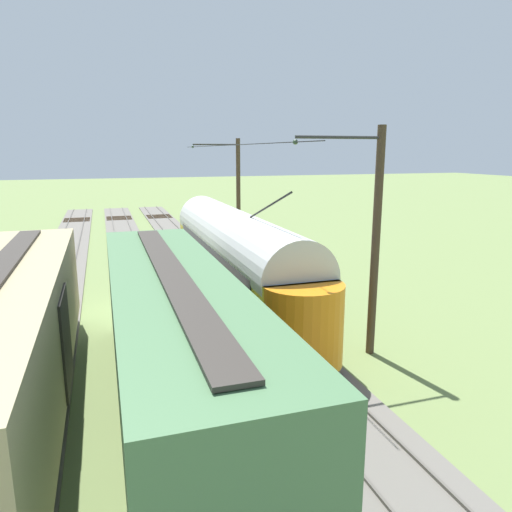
{
  "coord_description": "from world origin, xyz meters",
  "views": [
    {
      "loc": [
        1.49,
        20.26,
        6.91
      ],
      "look_at": [
        -4.84,
        0.7,
        2.35
      ],
      "focal_mm": 33.22,
      "sensor_mm": 36.0,
      "label": 1
    }
  ],
  "objects_px": {
    "vintage_streetcar": "(235,255)",
    "catenary_pole_mid_near": "(374,239)",
    "catenary_pole_foreground": "(237,196)",
    "coach_adjacent": "(174,340)",
    "coach_far_siding": "(3,344)"
  },
  "relations": [
    {
      "from": "vintage_streetcar",
      "to": "catenary_pole_mid_near",
      "type": "xyz_separation_m",
      "value": [
        -2.87,
        6.91,
        1.78
      ]
    },
    {
      "from": "vintage_streetcar",
      "to": "catenary_pole_foreground",
      "type": "height_order",
      "value": "catenary_pole_foreground"
    },
    {
      "from": "vintage_streetcar",
      "to": "coach_adjacent",
      "type": "relative_size",
      "value": 1.3
    },
    {
      "from": "coach_adjacent",
      "to": "catenary_pole_mid_near",
      "type": "relative_size",
      "value": 1.78
    },
    {
      "from": "catenary_pole_mid_near",
      "to": "coach_adjacent",
      "type": "bearing_deg",
      "value": 16.05
    },
    {
      "from": "vintage_streetcar",
      "to": "coach_adjacent",
      "type": "xyz_separation_m",
      "value": [
        4.12,
        8.92,
        -0.1
      ]
    },
    {
      "from": "vintage_streetcar",
      "to": "coach_adjacent",
      "type": "height_order",
      "value": "vintage_streetcar"
    },
    {
      "from": "coach_adjacent",
      "to": "catenary_pole_foreground",
      "type": "distance_m",
      "value": 20.12
    },
    {
      "from": "vintage_streetcar",
      "to": "coach_far_siding",
      "type": "distance_m",
      "value": 11.39
    },
    {
      "from": "coach_far_siding",
      "to": "vintage_streetcar",
      "type": "bearing_deg",
      "value": -136.38
    },
    {
      "from": "catenary_pole_foreground",
      "to": "catenary_pole_mid_near",
      "type": "distance_m",
      "value": 16.76
    },
    {
      "from": "coach_far_siding",
      "to": "catenary_pole_foreground",
      "type": "height_order",
      "value": "catenary_pole_foreground"
    },
    {
      "from": "coach_adjacent",
      "to": "catenary_pole_mid_near",
      "type": "bearing_deg",
      "value": -163.95
    },
    {
      "from": "catenary_pole_foreground",
      "to": "catenary_pole_mid_near",
      "type": "xyz_separation_m",
      "value": [
        0.0,
        16.76,
        0.0
      ]
    },
    {
      "from": "coach_far_siding",
      "to": "catenary_pole_foreground",
      "type": "bearing_deg",
      "value": -122.12
    }
  ]
}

